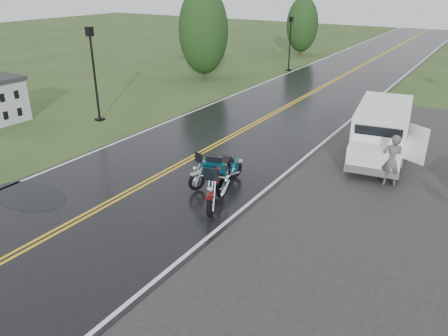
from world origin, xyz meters
name	(u,v)px	position (x,y,z in m)	size (l,w,h in m)	color
ground	(119,198)	(0.00, 0.00, 0.00)	(120.00, 120.00, 0.00)	#2D471E
road	(262,120)	(0.00, 10.00, 0.02)	(8.00, 100.00, 0.04)	black
motorcycle_red	(211,196)	(3.25, 0.55, 0.75)	(0.92, 2.53, 1.49)	#5B0A0A
motorcycle_teal	(213,180)	(2.66, 1.58, 0.70)	(0.86, 2.35, 1.39)	#05303D
motorcycle_silver	(197,174)	(1.88, 1.76, 0.65)	(0.80, 2.20, 1.30)	#94979B
van_white	(353,144)	(5.66, 6.30, 1.05)	(2.00, 5.34, 2.10)	white
person_at_van	(392,161)	(7.19, 5.73, 0.91)	(0.66, 0.43, 1.81)	#525357
lamp_post_near_left	(95,75)	(-6.96, 5.70, 2.29)	(0.39, 0.39, 4.58)	black
lamp_post_far_left	(290,44)	(-4.27, 22.55, 2.01)	(0.35, 0.35, 4.03)	black
tree_left_mid	(204,40)	(-8.06, 16.58, 2.66)	(3.40, 3.40, 5.31)	#1E3D19
tree_left_far	(302,31)	(-6.43, 29.93, 2.19)	(2.85, 2.85, 4.38)	#1E3D19
pine_left_far	(196,23)	(-13.84, 23.70, 2.94)	(2.83, 2.83, 5.89)	#1E3D19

